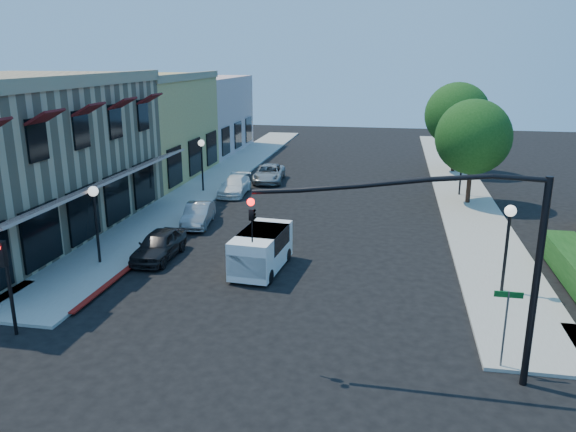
% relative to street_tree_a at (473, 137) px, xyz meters
% --- Properties ---
extents(ground, '(120.00, 120.00, 0.00)m').
position_rel_street_tree_a_xyz_m(ground, '(-8.80, -22.00, -4.19)').
color(ground, black).
rests_on(ground, ground).
extents(sidewalk_left, '(3.50, 50.00, 0.12)m').
position_rel_street_tree_a_xyz_m(sidewalk_left, '(-17.55, 5.00, -4.13)').
color(sidewalk_left, '#9C998E').
rests_on(sidewalk_left, ground).
extents(sidewalk_right, '(3.50, 50.00, 0.12)m').
position_rel_street_tree_a_xyz_m(sidewalk_right, '(-0.05, 5.00, -4.13)').
color(sidewalk_right, '#9C998E').
rests_on(sidewalk_right, ground).
extents(curb_red_strip, '(0.25, 10.00, 0.06)m').
position_rel_street_tree_a_xyz_m(curb_red_strip, '(-15.70, -14.00, -4.19)').
color(curb_red_strip, maroon).
rests_on(curb_red_strip, ground).
extents(yellow_stucco_building, '(10.00, 12.00, 7.60)m').
position_rel_street_tree_a_xyz_m(yellow_stucco_building, '(-24.30, 4.00, -0.39)').
color(yellow_stucco_building, tan).
rests_on(yellow_stucco_building, ground).
extents(pink_stucco_building, '(10.00, 12.00, 7.00)m').
position_rel_street_tree_a_xyz_m(pink_stucco_building, '(-24.30, 16.00, -0.69)').
color(pink_stucco_building, beige).
rests_on(pink_stucco_building, ground).
extents(street_tree_a, '(4.56, 4.56, 6.48)m').
position_rel_street_tree_a_xyz_m(street_tree_a, '(0.00, 0.00, 0.00)').
color(street_tree_a, black).
rests_on(street_tree_a, ground).
extents(street_tree_b, '(4.94, 4.94, 7.02)m').
position_rel_street_tree_a_xyz_m(street_tree_b, '(0.00, 10.00, 0.35)').
color(street_tree_b, black).
rests_on(street_tree_b, ground).
extents(signal_mast_arm, '(8.01, 0.39, 6.00)m').
position_rel_street_tree_a_xyz_m(signal_mast_arm, '(-2.94, -20.50, -0.11)').
color(signal_mast_arm, black).
rests_on(signal_mast_arm, ground).
extents(secondary_signal, '(0.28, 0.42, 3.32)m').
position_rel_street_tree_a_xyz_m(secondary_signal, '(-16.80, -20.59, -1.88)').
color(secondary_signal, black).
rests_on(secondary_signal, ground).
extents(street_name_sign, '(0.80, 0.06, 2.50)m').
position_rel_street_tree_a_xyz_m(street_name_sign, '(-1.30, -19.80, -2.50)').
color(street_name_sign, '#595B5E').
rests_on(street_name_sign, ground).
extents(lamppost_left_near, '(0.44, 0.44, 3.57)m').
position_rel_street_tree_a_xyz_m(lamppost_left_near, '(-17.30, -14.00, -1.46)').
color(lamppost_left_near, black).
rests_on(lamppost_left_near, ground).
extents(lamppost_left_far, '(0.44, 0.44, 3.57)m').
position_rel_street_tree_a_xyz_m(lamppost_left_far, '(-17.30, 0.00, -1.46)').
color(lamppost_left_far, black).
rests_on(lamppost_left_far, ground).
extents(lamppost_right_near, '(0.44, 0.44, 3.57)m').
position_rel_street_tree_a_xyz_m(lamppost_right_near, '(-0.30, -14.00, -1.46)').
color(lamppost_right_near, black).
rests_on(lamppost_right_near, ground).
extents(lamppost_right_far, '(0.44, 0.44, 3.57)m').
position_rel_street_tree_a_xyz_m(lamppost_right_far, '(-0.30, 2.00, -1.46)').
color(lamppost_right_far, black).
rests_on(lamppost_right_far, ground).
extents(white_van, '(2.03, 4.07, 1.75)m').
position_rel_street_tree_a_xyz_m(white_van, '(-10.09, -13.34, -3.18)').
color(white_van, white).
rests_on(white_van, ground).
extents(parked_car_a, '(1.55, 3.83, 1.30)m').
position_rel_street_tree_a_xyz_m(parked_car_a, '(-15.00, -12.78, -3.54)').
color(parked_car_a, black).
rests_on(parked_car_a, ground).
extents(parked_car_b, '(1.77, 3.82, 1.21)m').
position_rel_street_tree_a_xyz_m(parked_car_b, '(-15.00, -7.48, -3.59)').
color(parked_car_b, '#929496').
rests_on(parked_car_b, ground).
extents(parked_car_c, '(1.80, 4.12, 1.18)m').
position_rel_street_tree_a_xyz_m(parked_car_c, '(-15.00, -0.26, -3.61)').
color(parked_car_c, white).
rests_on(parked_car_c, ground).
extents(parked_car_d, '(2.41, 4.57, 1.23)m').
position_rel_street_tree_a_xyz_m(parked_car_d, '(-13.60, 4.00, -3.58)').
color(parked_car_d, '#96999B').
rests_on(parked_car_d, ground).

